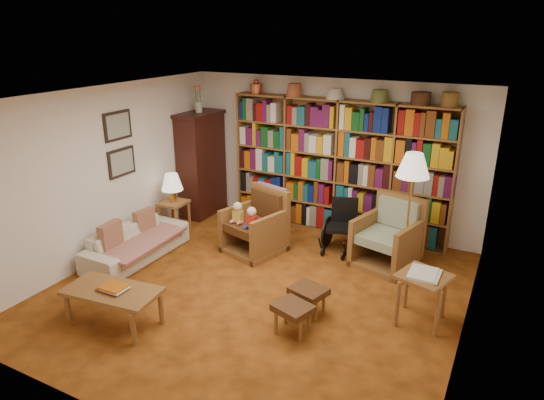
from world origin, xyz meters
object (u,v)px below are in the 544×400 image
Objects in this scene: sofa at (136,243)px; footstool_b at (293,310)px; armchair_sage at (388,238)px; coffee_table at (112,293)px; armchair_leather at (257,225)px; floor_lamp at (413,170)px; side_table_papers at (423,283)px; footstool_a at (309,293)px; side_table_lamp at (174,209)px; wheelchair at (341,227)px.

footstool_b is (2.85, -0.61, 0.03)m from sofa.
coffee_table is at bearing -128.94° from armchair_sage.
floor_lamp is at bearing 10.49° from armchair_leather.
floor_lamp is at bearing 70.46° from footstool_b.
side_table_papers is 1.32m from footstool_a.
armchair_leather reaches higher than side_table_lamp.
footstool_a is (0.26, -1.86, -0.09)m from wheelchair.
side_table_papers is at bearing -43.54° from wheelchair.
footstool_a is (1.41, -1.29, -0.12)m from armchair_leather.
coffee_table reaches higher than footstool_b.
wheelchair is (1.15, 0.56, -0.02)m from armchair_leather.
sofa is 1.04m from side_table_lamp.
sofa is 1.67× the size of armchair_sage.
footstool_a is at bearing -81.94° from wheelchair.
armchair_sage reaches higher than armchair_leather.
floor_lamp is at bearing -66.64° from sofa.
sofa is at bearing -157.32° from floor_lamp.
wheelchair reaches higher than sofa.
side_table_papers reaches higher than footstool_b.
armchair_sage is 1.23× the size of wheelchair.
wheelchair is 1.67× the size of footstool_b.
side_table_papers is at bearing -10.45° from side_table_lamp.
side_table_papers is at bearing 35.37° from footstool_b.
armchair_sage is 2.08× the size of footstool_a.
wheelchair reaches higher than coffee_table.
side_table_lamp is 0.54× the size of armchair_sage.
armchair_leather is at bearing -165.66° from armchair_sage.
side_table_papers is 0.56× the size of coffee_table.
sofa is 4.09m from floor_lamp.
armchair_sage is 1.84m from footstool_a.
armchair_sage is at bearing -6.09° from wheelchair.
wheelchair is at bearing 173.91° from armchair_sage.
wheelchair is 1.49m from floor_lamp.
armchair_sage reaches higher than wheelchair.
wheelchair is at bearing 98.06° from footstool_a.
armchair_sage is 1.53m from side_table_papers.
wheelchair is at bearing 170.79° from floor_lamp.
sofa reaches higher than footstool_a.
side_table_papers reaches higher than coffee_table.
footstool_a is 2.28m from coffee_table.
armchair_sage is at bearing 162.32° from floor_lamp.
coffee_table is at bearing -118.53° from wheelchair.
armchair_leather is at bearing 78.34° from coffee_table.
footstool_a is at bearing -105.20° from armchair_sage.
floor_lamp is at bearing 66.18° from footstool_a.
armchair_sage is at bearing 77.52° from footstool_b.
side_table_papers is 1.32× the size of footstool_b.
armchair_leather is 0.59× the size of floor_lamp.
armchair_leather reaches higher than coffee_table.
armchair_leather is at bearing 2.89° from side_table_lamp.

